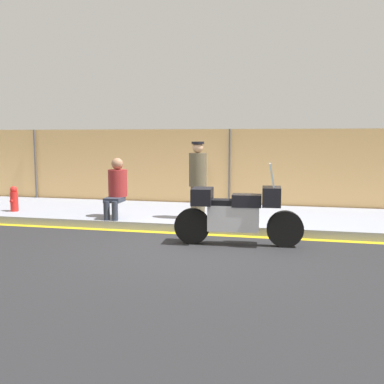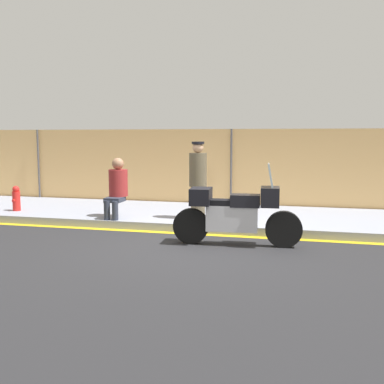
{
  "view_description": "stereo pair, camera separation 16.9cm",
  "coord_description": "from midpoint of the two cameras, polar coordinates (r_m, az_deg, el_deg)",
  "views": [
    {
      "loc": [
        1.67,
        -7.77,
        1.95
      ],
      "look_at": [
        -0.44,
        1.45,
        0.78
      ],
      "focal_mm": 42.0,
      "sensor_mm": 36.0,
      "label": 1
    },
    {
      "loc": [
        1.83,
        -7.73,
        1.95
      ],
      "look_at": [
        -0.44,
        1.45,
        0.78
      ],
      "focal_mm": 42.0,
      "sensor_mm": 36.0,
      "label": 2
    }
  ],
  "objects": [
    {
      "name": "officer_standing",
      "position": [
        9.7,
        1.26,
        1.57
      ],
      "size": [
        0.38,
        0.38,
        1.68
      ],
      "color": "brown",
      "rests_on": "sidewalk"
    },
    {
      "name": "curb_paint_stripe",
      "position": [
        9.03,
        2.38,
        -5.43
      ],
      "size": [
        42.44,
        0.18,
        0.01
      ],
      "color": "gold",
      "rests_on": "ground_plane"
    },
    {
      "name": "person_seated_on_curb",
      "position": [
        10.02,
        -9.0,
        0.9
      ],
      "size": [
        0.42,
        0.69,
        1.32
      ],
      "color": "#2D3342",
      "rests_on": "sidewalk"
    },
    {
      "name": "sidewalk",
      "position": [
        10.55,
        4.12,
        -3.17
      ],
      "size": [
        42.44,
        3.01,
        0.17
      ],
      "color": "#8E93A3",
      "rests_on": "ground_plane"
    },
    {
      "name": "storefront_fence",
      "position": [
        11.99,
        5.46,
        2.82
      ],
      "size": [
        40.32,
        0.17,
        2.15
      ],
      "color": "#E5B26B",
      "rests_on": "ground_plane"
    },
    {
      "name": "motorcycle",
      "position": [
        8.1,
        6.12,
        -2.61
      ],
      "size": [
        2.32,
        0.59,
        1.49
      ],
      "rotation": [
        0.0,
        0.0,
        0.07
      ],
      "color": "black",
      "rests_on": "ground_plane"
    },
    {
      "name": "fire_hydrant",
      "position": [
        11.61,
        -21.03,
        -0.77
      ],
      "size": [
        0.18,
        0.23,
        0.6
      ],
      "color": "red",
      "rests_on": "sidewalk"
    },
    {
      "name": "ground_plane",
      "position": [
        8.18,
        1.13,
        -6.76
      ],
      "size": [
        120.0,
        120.0,
        0.0
      ],
      "primitive_type": "plane",
      "color": "#262628"
    }
  ]
}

